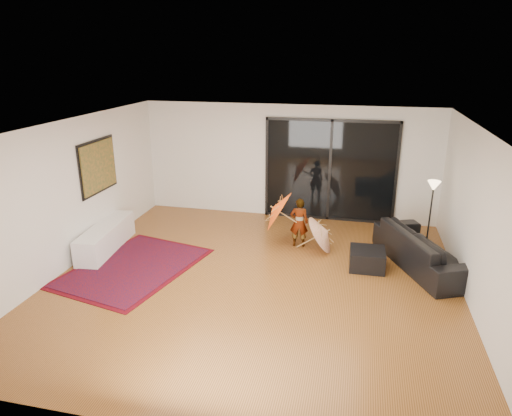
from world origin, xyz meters
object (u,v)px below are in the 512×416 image
(ottoman, at_px, (367,259))
(media_console, at_px, (106,238))
(sofa, at_px, (424,249))
(child, at_px, (299,222))

(ottoman, bearing_deg, media_console, -176.42)
(sofa, xyz_separation_m, ottoman, (-1.03, -0.31, -0.17))
(media_console, bearing_deg, sofa, -0.06)
(sofa, distance_m, child, 2.46)
(ottoman, bearing_deg, sofa, 16.80)
(media_console, height_order, child, child)
(sofa, bearing_deg, ottoman, 82.57)
(sofa, relative_size, child, 2.31)
(child, bearing_deg, media_console, 10.42)
(sofa, distance_m, ottoman, 1.09)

